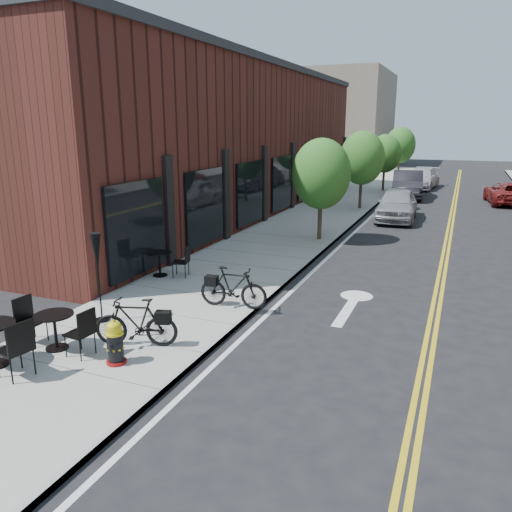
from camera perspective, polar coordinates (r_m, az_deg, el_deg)
The scene contains 18 objects.
ground at distance 11.13m, azimuth -2.27°, elevation -8.46°, with size 120.00×120.00×0.00m, color black.
sidewalk_near at distance 20.74m, azimuth 4.23°, elevation 2.70°, with size 4.00×70.00×0.12m, color #9E9B93.
building_near at distance 25.68m, azimuth -2.54°, elevation 12.79°, with size 5.00×28.00×7.00m, color #411C15.
bg_building_left at distance 58.59m, azimuth 10.66°, elevation 15.15°, with size 8.00×14.00×10.00m, color #726656.
tree_near_a at distance 19.01m, azimuth 7.47°, elevation 9.28°, with size 2.20×2.20×3.81m.
tree_near_b at distance 26.79m, azimuth 12.04°, elevation 10.89°, with size 2.30×2.30×3.98m.
tree_near_c at distance 34.68m, azimuth 14.54°, elevation 11.26°, with size 2.10×2.10×3.67m.
tree_near_d at distance 42.60m, azimuth 16.15°, elevation 12.08°, with size 2.40×2.40×4.11m.
fire_hydrant at distance 9.62m, azimuth -15.80°, elevation -9.53°, with size 0.48×0.48×0.85m.
bicycle_left at distance 10.19m, azimuth -13.56°, elevation -7.36°, with size 0.47×1.66×1.00m, color black.
bicycle_right at distance 11.95m, azimuth -2.62°, elevation -3.61°, with size 0.47×1.68×1.01m, color black.
bistro_set_b at distance 10.56m, azimuth -22.01°, elevation -7.44°, with size 1.76×0.81×0.94m.
bistro_set_c at distance 14.71m, azimuth -10.98°, elevation -0.50°, with size 1.75×0.89×0.92m.
patio_umbrella at distance 11.40m, azimuth -17.70°, elevation -0.29°, with size 0.33×0.33×2.01m.
parked_car_a at distance 24.49m, azimuth 15.79°, elevation 5.67°, with size 1.76×4.36×1.49m, color #93959B.
parked_car_b at distance 32.40m, azimuth 16.91°, elevation 7.85°, with size 1.75×5.01×1.65m, color black.
parked_car_c at distance 37.52m, azimuth 18.37°, elevation 8.41°, with size 1.96×4.82×1.40m, color #B8B9BE.
parked_car_far at distance 31.88m, azimuth 26.78°, elevation 6.42°, with size 2.04×4.43×1.23m, color maroon.
Camera 1 is at (4.30, -9.28, 4.39)m, focal length 35.00 mm.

